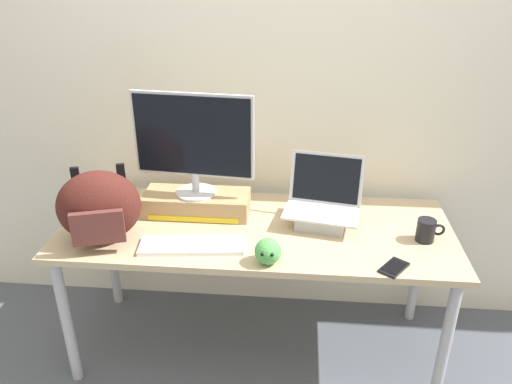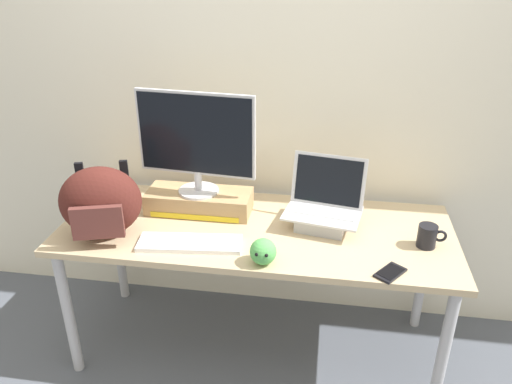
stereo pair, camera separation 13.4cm
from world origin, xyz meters
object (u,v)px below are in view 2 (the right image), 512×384
toner_box_yellow (199,201)px  cell_phone (390,273)px  desktop_monitor (196,140)px  external_keyboard (190,243)px  open_laptop (323,212)px  messenger_backpack (101,202)px  coffee_mug (428,236)px  plush_toy (263,252)px

toner_box_yellow → cell_phone: toner_box_yellow is taller
desktop_monitor → external_keyboard: size_ratio=1.22×
toner_box_yellow → desktop_monitor: desktop_monitor is taller
open_laptop → messenger_backpack: size_ratio=0.93×
toner_box_yellow → coffee_mug: toner_box_yellow is taller
coffee_mug → plush_toy: 0.72m
open_laptop → plush_toy: bearing=-112.9°
coffee_mug → plush_toy: (-0.68, -0.24, 0.00)m
desktop_monitor → coffee_mug: bearing=-3.4°
toner_box_yellow → messenger_backpack: bearing=-142.4°
plush_toy → open_laptop: bearing=57.0°
open_laptop → external_keyboard: bearing=-144.5°
open_laptop → messenger_backpack: messenger_backpack is taller
messenger_backpack → cell_phone: 1.27m
messenger_backpack → open_laptop: bearing=-3.1°
toner_box_yellow → cell_phone: bearing=-24.4°
external_keyboard → coffee_mug: bearing=2.5°
open_laptop → desktop_monitor: bearing=-174.4°
external_keyboard → messenger_backpack: 0.43m
coffee_mug → plush_toy: size_ratio=1.12×
toner_box_yellow → desktop_monitor: 0.32m
toner_box_yellow → plush_toy: bearing=-47.2°
plush_toy → desktop_monitor: bearing=132.9°
external_keyboard → cell_phone: size_ratio=3.03×
desktop_monitor → plush_toy: size_ratio=5.13×
open_laptop → external_keyboard: size_ratio=0.82×
external_keyboard → plush_toy: size_ratio=4.19×
messenger_backpack → coffee_mug: size_ratio=3.30×
open_laptop → coffee_mug: (0.45, -0.12, -0.01)m
external_keyboard → toner_box_yellow: bearing=91.0°
desktop_monitor → open_laptop: desktop_monitor is taller
cell_phone → plush_toy: 0.51m
toner_box_yellow → coffee_mug: (1.06, -0.17, -0.00)m
messenger_backpack → plush_toy: 0.76m
toner_box_yellow → open_laptop: size_ratio=1.34×
desktop_monitor → external_keyboard: (0.04, -0.32, -0.36)m
cell_phone → coffee_mug: bearing=91.0°
desktop_monitor → external_keyboard: 0.48m
toner_box_yellow → desktop_monitor: (-0.00, -0.00, 0.32)m
external_keyboard → plush_toy: (0.33, -0.09, 0.04)m
desktop_monitor → coffee_mug: size_ratio=4.58×
open_laptop → external_keyboard: open_laptop is taller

